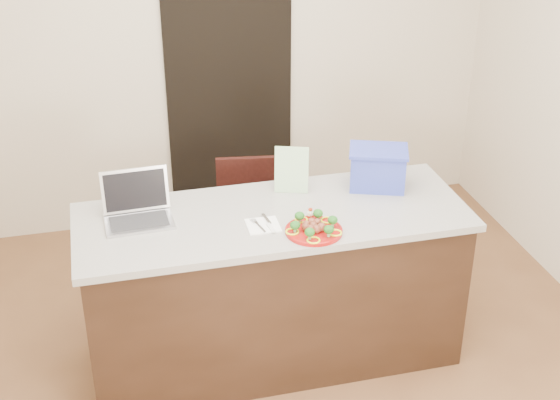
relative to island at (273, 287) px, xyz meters
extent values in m
plane|color=brown|center=(0.00, -0.25, -0.46)|extent=(4.00, 4.00, 0.00)
plane|color=beige|center=(0.00, 1.75, 0.89)|extent=(4.00, 0.00, 4.00)
cube|color=black|center=(0.10, 1.73, 0.54)|extent=(0.90, 0.02, 2.00)
cube|color=black|center=(0.00, 0.00, -0.02)|extent=(2.00, 0.70, 0.88)
cube|color=beige|center=(0.00, 0.00, 0.44)|extent=(2.06, 0.76, 0.04)
cylinder|color=#9A100E|center=(0.15, -0.24, 0.47)|extent=(0.29, 0.29, 0.02)
torus|color=#9A100E|center=(0.15, -0.24, 0.47)|extent=(0.29, 0.29, 0.01)
sphere|color=brown|center=(0.15, -0.24, 0.50)|extent=(0.04, 0.04, 0.04)
sphere|color=brown|center=(0.18, -0.21, 0.50)|extent=(0.04, 0.04, 0.04)
sphere|color=brown|center=(0.15, -0.20, 0.50)|extent=(0.04, 0.04, 0.04)
sphere|color=brown|center=(0.13, -0.21, 0.50)|extent=(0.04, 0.04, 0.04)
sphere|color=brown|center=(0.12, -0.24, 0.50)|extent=(0.04, 0.04, 0.04)
sphere|color=brown|center=(0.13, -0.26, 0.50)|extent=(0.04, 0.04, 0.04)
sphere|color=brown|center=(0.16, -0.27, 0.50)|extent=(0.04, 0.04, 0.04)
sphere|color=brown|center=(0.18, -0.26, 0.50)|extent=(0.04, 0.04, 0.04)
ellipsoid|color=#154913|center=(0.25, -0.23, 0.51)|extent=(0.05, 0.05, 0.04)
ellipsoid|color=#154913|center=(0.20, -0.15, 0.51)|extent=(0.05, 0.05, 0.04)
ellipsoid|color=#154913|center=(0.10, -0.15, 0.51)|extent=(0.05, 0.05, 0.04)
ellipsoid|color=#154913|center=(0.06, -0.24, 0.51)|extent=(0.05, 0.05, 0.04)
ellipsoid|color=#154913|center=(0.11, -0.32, 0.51)|extent=(0.05, 0.05, 0.04)
ellipsoid|color=#154913|center=(0.20, -0.32, 0.51)|extent=(0.05, 0.05, 0.04)
torus|color=yellow|center=(0.24, -0.17, 0.48)|extent=(0.07, 0.07, 0.01)
torus|color=yellow|center=(0.12, -0.13, 0.48)|extent=(0.07, 0.07, 0.01)
torus|color=yellow|center=(0.04, -0.24, 0.48)|extent=(0.07, 0.07, 0.01)
torus|color=yellow|center=(0.12, -0.34, 0.48)|extent=(0.07, 0.07, 0.01)
torus|color=yellow|center=(0.25, -0.30, 0.48)|extent=(0.07, 0.07, 0.01)
cube|color=white|center=(-0.08, -0.11, 0.46)|extent=(0.17, 0.17, 0.01)
cube|color=silver|center=(-0.10, -0.13, 0.47)|extent=(0.04, 0.12, 0.00)
cube|color=silver|center=(-0.10, -0.07, 0.47)|extent=(0.04, 0.06, 0.00)
cube|color=silver|center=(-0.05, -0.16, 0.47)|extent=(0.03, 0.09, 0.01)
cube|color=silver|center=(-0.05, -0.06, 0.47)|extent=(0.03, 0.11, 0.00)
cylinder|color=white|center=(0.17, -0.11, 0.48)|extent=(0.03, 0.03, 0.05)
cylinder|color=white|center=(0.17, -0.11, 0.51)|extent=(0.02, 0.02, 0.01)
cylinder|color=#AB2A12|center=(0.17, -0.11, 0.52)|extent=(0.02, 0.02, 0.01)
cylinder|color=#AB2A12|center=(0.17, -0.11, 0.48)|extent=(0.03, 0.03, 0.02)
cube|color=#ADACB1|center=(-0.69, 0.07, 0.47)|extent=(0.35, 0.25, 0.02)
cube|color=#ADACB1|center=(-0.69, 0.19, 0.59)|extent=(0.35, 0.07, 0.23)
cube|color=black|center=(-0.69, 0.19, 0.59)|extent=(0.31, 0.06, 0.19)
cube|color=#272729|center=(-0.69, 0.06, 0.47)|extent=(0.30, 0.18, 0.00)
cube|color=white|center=(0.16, 0.22, 0.59)|extent=(0.19, 0.10, 0.26)
cube|color=#2E3BA6|center=(0.64, 0.17, 0.56)|extent=(0.35, 0.30, 0.21)
cube|color=#2E3BA6|center=(0.64, 0.17, 0.68)|extent=(0.38, 0.33, 0.02)
cube|color=black|center=(0.04, 0.72, -0.06)|extent=(0.42, 0.42, 0.04)
cube|color=black|center=(0.04, 0.89, 0.17)|extent=(0.37, 0.09, 0.43)
cylinder|color=black|center=(-0.12, 0.56, -0.26)|extent=(0.03, 0.03, 0.40)
cylinder|color=black|center=(0.19, 0.56, -0.26)|extent=(0.03, 0.03, 0.40)
cylinder|color=black|center=(-0.12, 0.88, -0.26)|extent=(0.03, 0.03, 0.40)
cylinder|color=black|center=(0.19, 0.88, -0.26)|extent=(0.03, 0.03, 0.40)
camera|label=1|loc=(-0.83, -3.47, 2.43)|focal=50.00mm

